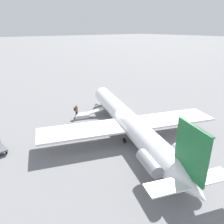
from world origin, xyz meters
The scene contains 5 objects.
ground_plane centered at (0.00, 0.00, 0.00)m, with size 600.00×600.00×0.00m, color slate.
airplane_main centered at (-0.76, 0.27, 1.74)m, with size 25.22×19.64×5.83m.
boarding_stairs centered at (7.07, 1.35, 0.35)m, with size 2.29×4.12×1.53m.
passenger centered at (7.71, 2.26, 1.00)m, with size 0.43×0.57×1.74m.
traffic_cone_near_stairs centered at (4.37, 3.91, 0.23)m, with size 0.46×0.46×0.51m.
Camera 1 is at (-17.07, 15.13, 11.46)m, focal length 35.00 mm.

